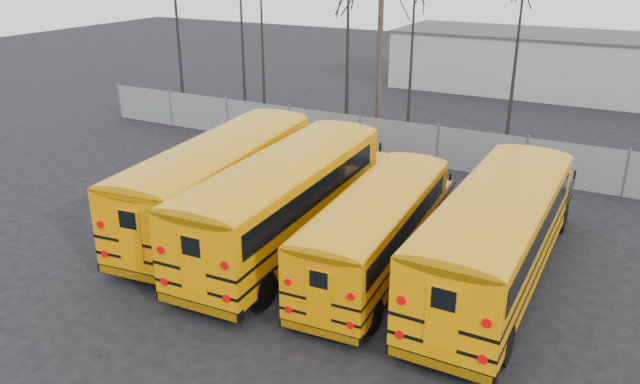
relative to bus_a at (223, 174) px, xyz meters
The scene contains 14 objects.
ground 5.67m from the bus_a, 22.69° to the right, with size 120.00×120.00×0.00m, color black.
fence 11.13m from the bus_a, 63.76° to the left, with size 40.00×0.04×2.00m, color gray.
distant_building 30.73m from the bus_a, 77.02° to the left, with size 22.00×8.00×4.00m, color #B2B1AD.
bus_a is the anchor object (origin of this frame).
bus_b 3.09m from the bus_a, ahead, with size 3.25×12.08×3.35m.
bus_c 6.51m from the bus_a, ahead, with size 2.92×10.17×2.81m.
bus_d 9.93m from the bus_a, ahead, with size 2.75×11.68×3.26m.
utility_pole_left 14.79m from the bus_a, 90.36° to the left, with size 1.57×0.75×9.27m.
tree_0 18.39m from the bus_a, 134.49° to the left, with size 0.26×0.26×12.78m, color black.
tree_1 17.25m from the bus_a, 121.94° to the left, with size 0.26×0.26×11.82m, color black.
tree_2 14.20m from the bus_a, 116.77° to the left, with size 0.26×0.26×9.12m, color black.
tree_3 13.65m from the bus_a, 96.11° to the left, with size 0.26×0.26×9.59m, color black.
tree_4 13.80m from the bus_a, 80.66° to the left, with size 0.26×0.26×9.91m, color black.
tree_5 15.23m from the bus_a, 60.43° to the left, with size 0.26×0.26×9.20m, color black.
Camera 1 is at (8.26, -15.10, 9.58)m, focal length 35.00 mm.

